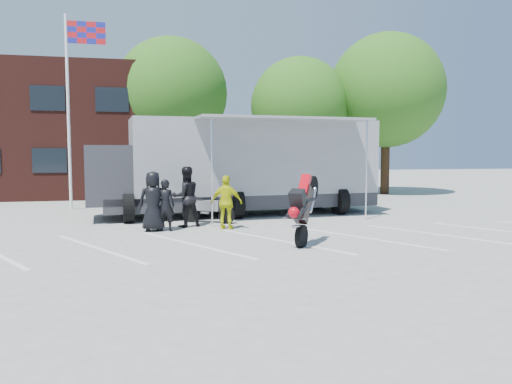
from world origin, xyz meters
name	(u,v)px	position (x,y,z in m)	size (l,w,h in m)	color
ground	(285,248)	(0.00, 0.00, 0.00)	(100.00, 100.00, 0.00)	#A6A6A1
parking_bay_lines	(275,241)	(0.00, 1.00, 0.01)	(18.00, 5.00, 0.01)	white
office_building	(24,132)	(-10.00, 18.00, 3.50)	(18.00, 8.00, 7.00)	#421A15
flagpole	(74,88)	(-6.24, 10.00, 5.05)	(1.61, 0.12, 8.00)	white
tree_left	(171,94)	(-2.00, 16.00, 5.57)	(6.12, 6.12, 8.64)	#382314
tree_mid	(299,106)	(5.00, 15.00, 4.94)	(5.44, 5.44, 7.68)	#382314
tree_right	(387,91)	(10.00, 14.50, 5.88)	(6.46, 6.46, 9.12)	#382314
transporter_truck	(243,214)	(0.23, 6.96, 0.00)	(11.40, 5.49, 3.63)	gray
parked_motorcycle	(209,223)	(-1.33, 4.90, 0.00)	(0.63, 1.89, 0.99)	#AEAEB3
stunt_bike_rider	(310,243)	(0.84, 0.61, 0.00)	(0.80, 1.70, 2.00)	black
spectator_leather_a	(153,201)	(-3.19, 3.52, 0.92)	(0.90, 0.58, 1.84)	black
spectator_leather_b	(165,205)	(-2.84, 3.46, 0.80)	(0.58, 0.38, 1.59)	black
spectator_leather_c	(186,197)	(-2.16, 4.19, 0.97)	(0.95, 0.74, 1.95)	black
spectator_hivis	(227,202)	(-0.95, 3.41, 0.85)	(0.99, 0.41, 1.69)	#D1D90B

